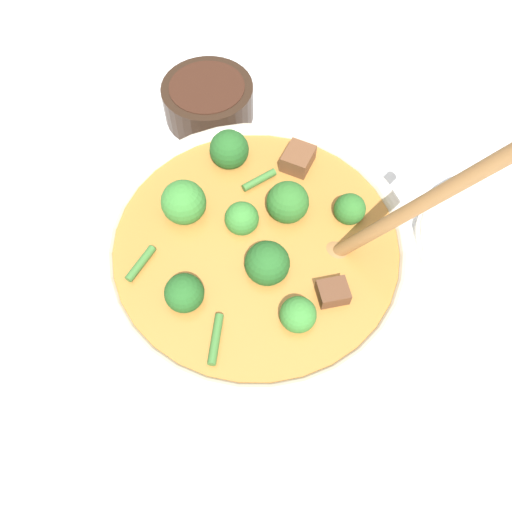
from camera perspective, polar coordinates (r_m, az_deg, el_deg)
ground_plane at (r=0.51m, az=0.00°, el=-3.01°), size 4.00×4.00×0.00m
stew_bowl at (r=0.47m, az=0.03°, el=-0.19°), size 0.31×0.28×0.26m
condiment_bowl at (r=0.63m, az=-5.49°, el=17.39°), size 0.11×0.11×0.05m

